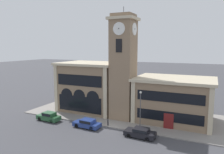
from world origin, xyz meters
name	(u,v)px	position (x,y,z in m)	size (l,w,h in m)	color
ground_plane	(110,128)	(0.00, 0.00, 0.00)	(300.00, 300.00, 0.00)	#424247
sidewalk_kerb	(127,115)	(0.00, 7.10, 0.07)	(37.36, 14.19, 0.15)	gray
clock_tower	(123,67)	(0.00, 5.20, 9.21)	(4.56, 4.56, 19.51)	#897056
town_hall_left_wing	(91,86)	(-7.95, 7.70, 4.87)	(12.15, 9.61, 9.70)	#897056
town_hall_right_wing	(174,99)	(8.45, 7.71, 3.80)	(13.15, 9.61, 7.55)	#897056
parked_car_near	(49,116)	(-11.20, -1.46, 0.79)	(4.34, 1.87, 1.52)	#285633
parked_car_mid	(87,123)	(-3.42, -1.46, 0.73)	(4.51, 2.00, 1.38)	navy
parked_car_far	(140,132)	(5.40, -1.46, 0.71)	(4.46, 2.04, 1.35)	black
street_lamp	(140,105)	(4.66, 0.68, 4.10)	(0.36, 0.36, 6.07)	#4C4C51
bollard	(108,122)	(-0.67, 0.47, 0.67)	(0.18, 0.18, 1.06)	black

